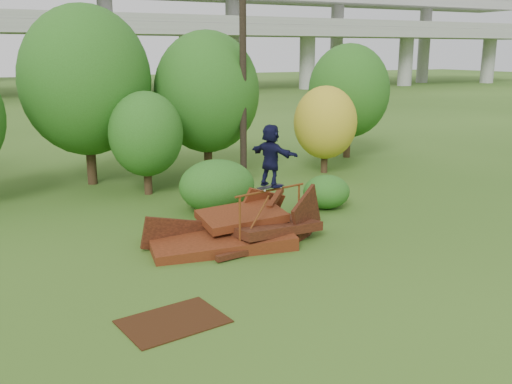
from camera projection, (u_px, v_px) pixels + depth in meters
name	position (u px, v px, depth m)	size (l,w,h in m)	color
ground	(318.00, 265.00, 14.80)	(240.00, 240.00, 0.00)	#2D5116
scrap_pile	(235.00, 231.00, 16.49)	(5.59, 3.02, 1.83)	#3E1B0B
grind_rail	(271.00, 205.00, 16.12)	(2.46, 0.64, 1.63)	#61330F
skateboard	(271.00, 187.00, 15.99)	(0.87, 0.41, 0.09)	black
skater	(271.00, 155.00, 15.78)	(1.62, 0.52, 1.75)	black
flat_plate	(173.00, 321.00, 11.69)	(2.04, 1.46, 0.03)	#32190A
tree_1	(86.00, 81.00, 22.79)	(5.20, 5.20, 7.24)	black
tree_2	(146.00, 134.00, 21.57)	(2.81, 2.81, 3.96)	black
tree_3	(207.00, 92.00, 24.51)	(4.53, 4.53, 6.28)	black
tree_4	(325.00, 123.00, 25.48)	(2.84, 2.84, 3.92)	black
tree_5	(349.00, 91.00, 28.95)	(4.12, 4.12, 5.79)	black
shrub_left	(217.00, 186.00, 19.52)	(2.62, 2.42, 1.82)	#214312
shrub_right	(326.00, 192.00, 20.01)	(1.67, 1.54, 1.19)	#214312
utility_pole	(243.00, 51.00, 22.82)	(1.40, 0.28, 10.67)	black
freeway_overpass	(33.00, 8.00, 67.06)	(160.00, 15.00, 13.70)	gray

